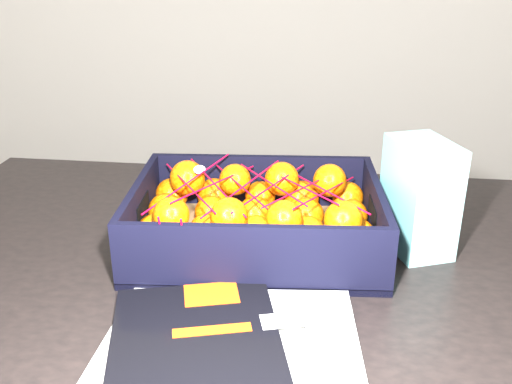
{
  "coord_description": "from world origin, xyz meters",
  "views": [
    {
      "loc": [
        -0.13,
        -0.76,
        1.22
      ],
      "look_at": [
        -0.17,
        0.08,
        0.86
      ],
      "focal_mm": 40.74,
      "sensor_mm": 36.0,
      "label": 1
    }
  ],
  "objects_px": {
    "retail_carton": "(419,197)",
    "produce_crate": "(257,228)",
    "magazine_stack": "(217,353)",
    "table": "(231,305)"
  },
  "relations": [
    {
      "from": "retail_carton",
      "to": "table",
      "type": "bearing_deg",
      "value": 170.26
    },
    {
      "from": "table",
      "to": "produce_crate",
      "type": "xyz_separation_m",
      "value": [
        0.04,
        0.03,
        0.13
      ]
    },
    {
      "from": "magazine_stack",
      "to": "retail_carton",
      "type": "bearing_deg",
      "value": 45.17
    },
    {
      "from": "magazine_stack",
      "to": "table",
      "type": "bearing_deg",
      "value": 91.78
    },
    {
      "from": "magazine_stack",
      "to": "produce_crate",
      "type": "height_order",
      "value": "produce_crate"
    },
    {
      "from": "magazine_stack",
      "to": "produce_crate",
      "type": "relative_size",
      "value": 0.84
    },
    {
      "from": "retail_carton",
      "to": "magazine_stack",
      "type": "bearing_deg",
      "value": -151.58
    },
    {
      "from": "produce_crate",
      "to": "table",
      "type": "bearing_deg",
      "value": -142.18
    },
    {
      "from": "produce_crate",
      "to": "retail_carton",
      "type": "distance_m",
      "value": 0.27
    },
    {
      "from": "retail_carton",
      "to": "produce_crate",
      "type": "bearing_deg",
      "value": 164.15
    }
  ]
}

